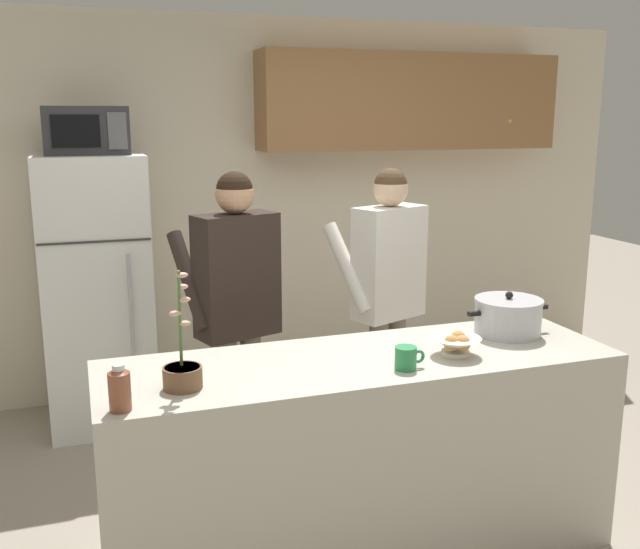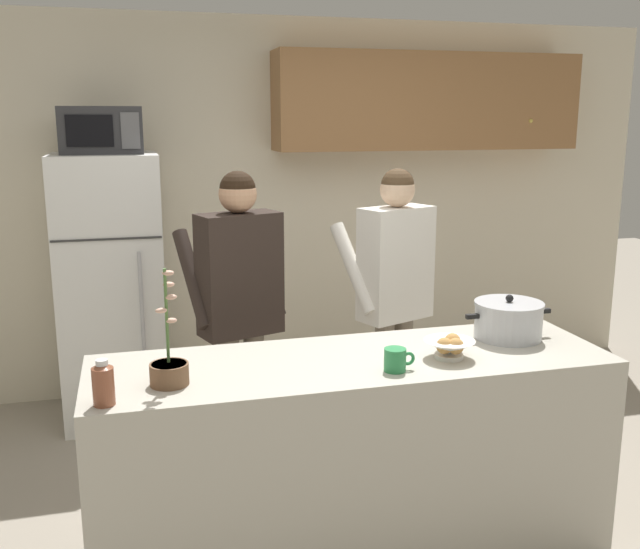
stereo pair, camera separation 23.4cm
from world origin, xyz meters
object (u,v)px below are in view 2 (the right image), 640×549
at_px(person_by_sink, 394,279).
at_px(bottle_near_edge, 103,383).
at_px(person_near_pot, 239,291).
at_px(microwave, 101,130).
at_px(refrigerator, 112,289).
at_px(potted_orchid, 169,368).
at_px(cooking_pot, 508,320).
at_px(coffee_mug, 396,360).
at_px(bread_bowl, 450,347).

xyz_separation_m(person_by_sink, bottle_near_edge, (-1.55, -1.18, -0.03)).
bearing_deg(person_near_pot, microwave, 124.43).
bearing_deg(refrigerator, potted_orchid, -82.69).
height_order(cooking_pot, potted_orchid, potted_orchid).
distance_m(refrigerator, coffee_mug, 2.34).
distance_m(bread_bowl, potted_orchid, 1.17).
xyz_separation_m(microwave, bottle_near_edge, (0.01, -2.08, -0.84)).
xyz_separation_m(refrigerator, cooking_pot, (1.81, -1.75, 0.15)).
relative_size(microwave, person_by_sink, 0.29).
xyz_separation_m(microwave, potted_orchid, (0.25, -1.93, -0.86)).
bearing_deg(coffee_mug, person_near_pot, 114.62).
relative_size(microwave, bread_bowl, 2.17).
bearing_deg(microwave, person_near_pot, -55.57).
bearing_deg(person_by_sink, potted_orchid, -141.56).
relative_size(person_by_sink, bread_bowl, 7.49).
bearing_deg(potted_orchid, bottle_near_edge, -149.14).
height_order(microwave, person_near_pot, microwave).
relative_size(person_near_pot, person_by_sink, 1.01).
relative_size(cooking_pot, potted_orchid, 0.93).
xyz_separation_m(person_near_pot, bread_bowl, (0.75, -0.96, -0.07)).
bearing_deg(coffee_mug, person_by_sink, 69.64).
distance_m(microwave, coffee_mug, 2.48).
distance_m(microwave, person_near_pot, 1.43).
bearing_deg(bread_bowl, coffee_mug, -162.86).
relative_size(refrigerator, coffee_mug, 13.04).
xyz_separation_m(refrigerator, bottle_near_edge, (0.01, -2.10, 0.15)).
distance_m(cooking_pot, bottle_near_edge, 1.83).
bearing_deg(person_near_pot, bottle_near_edge, -120.80).
bearing_deg(bottle_near_edge, bread_bowl, 5.90).
relative_size(person_near_pot, bottle_near_edge, 9.79).
bearing_deg(bread_bowl, potted_orchid, -179.85).
height_order(coffee_mug, potted_orchid, potted_orchid).
distance_m(cooking_pot, bread_bowl, 0.44).
bearing_deg(bread_bowl, person_by_sink, 82.29).
distance_m(person_by_sink, cooking_pot, 0.87).
xyz_separation_m(cooking_pot, bread_bowl, (-0.39, -0.20, -0.04)).
relative_size(bread_bowl, bottle_near_edge, 1.30).
xyz_separation_m(person_near_pot, coffee_mug, (0.48, -1.04, -0.07)).
height_order(person_near_pot, potted_orchid, person_near_pot).
height_order(bread_bowl, potted_orchid, potted_orchid).
bearing_deg(bottle_near_edge, person_by_sink, 37.37).
distance_m(refrigerator, potted_orchid, 1.98).
height_order(microwave, person_by_sink, microwave).
bearing_deg(bread_bowl, cooking_pot, 27.31).
distance_m(microwave, bottle_near_edge, 2.24).
relative_size(cooking_pot, bottle_near_edge, 2.53).
bearing_deg(person_by_sink, cooking_pot, -73.56).
relative_size(refrigerator, person_by_sink, 1.03).
distance_m(coffee_mug, bottle_near_edge, 1.14).
distance_m(microwave, bread_bowl, 2.55).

